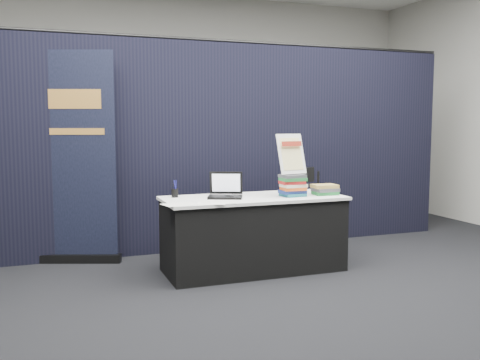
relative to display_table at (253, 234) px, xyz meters
name	(u,v)px	position (x,y,z in m)	size (l,w,h in m)	color
floor	(276,286)	(0.00, -0.55, -0.38)	(8.00, 8.00, 0.00)	black
wall_back	(173,106)	(0.00, 3.45, 1.37)	(8.00, 0.02, 3.50)	#A5A49C
drape_partition	(220,147)	(0.00, 1.05, 0.82)	(6.00, 0.08, 2.40)	black
display_table	(253,234)	(0.00, 0.00, 0.00)	(1.80, 0.75, 0.75)	black
laptop	(224,192)	(-0.30, 0.04, 0.43)	(0.39, 0.38, 0.25)	black
mouse	(229,196)	(-0.27, -0.04, 0.39)	(0.08, 0.13, 0.04)	black
brochure_left	(179,204)	(-0.82, -0.25, 0.38)	(0.29, 0.21, 0.00)	silver
brochure_mid	(218,202)	(-0.44, -0.23, 0.38)	(0.32, 0.23, 0.00)	silver
brochure_right	(211,203)	(-0.53, -0.28, 0.38)	(0.25, 0.18, 0.00)	white
pen_cup	(175,193)	(-0.74, 0.23, 0.42)	(0.07, 0.07, 0.09)	black
book_stack_tall	(292,185)	(0.37, -0.11, 0.48)	(0.24, 0.18, 0.22)	#1C5F6A
book_stack_short	(325,190)	(0.74, -0.11, 0.43)	(0.24, 0.19, 0.10)	#1B662D
info_sign	(291,154)	(0.37, -0.08, 0.79)	(0.32, 0.18, 0.42)	black
pullup_banner	(73,170)	(-1.66, 0.95, 0.61)	(0.92, 0.41, 2.23)	black
stacking_chair	(308,208)	(0.77, 0.30, 0.17)	(0.59, 0.60, 0.98)	black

